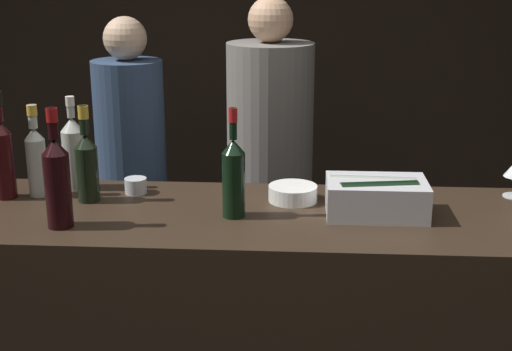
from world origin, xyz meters
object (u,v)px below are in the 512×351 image
(champagne_bottle, at_px, (87,163))
(candle_votive, at_px, (136,186))
(red_wine_bottle_tall, at_px, (57,179))
(ice_bin_with_bottles, at_px, (376,196))
(rose_wine_bottle, at_px, (36,158))
(person_blond_tee, at_px, (132,163))
(person_in_hoodie, at_px, (269,161))
(white_wine_bottle, at_px, (74,151))
(red_wine_bottle_burgundy, at_px, (234,175))
(red_wine_bottle_black_foil, at_px, (3,155))
(bowl_white, at_px, (293,193))

(champagne_bottle, bearing_deg, candle_votive, 33.21)
(red_wine_bottle_tall, bearing_deg, champagne_bottle, 86.03)
(ice_bin_with_bottles, relative_size, champagne_bottle, 0.97)
(rose_wine_bottle, bearing_deg, person_blond_tee, 85.28)
(person_blond_tee, bearing_deg, person_in_hoodie, 116.61)
(rose_wine_bottle, bearing_deg, white_wine_bottle, 40.62)
(person_blond_tee, bearing_deg, red_wine_bottle_tall, 37.11)
(red_wine_bottle_burgundy, distance_m, person_blond_tee, 1.40)
(person_in_hoodie, bearing_deg, person_blond_tee, 10.92)
(red_wine_bottle_tall, distance_m, white_wine_bottle, 0.40)
(champagne_bottle, bearing_deg, person_blond_tee, 95.86)
(candle_votive, relative_size, red_wine_bottle_burgundy, 0.22)
(rose_wine_bottle, height_order, red_wine_bottle_tall, red_wine_bottle_tall)
(red_wine_bottle_burgundy, distance_m, red_wine_bottle_tall, 0.55)
(red_wine_bottle_black_foil, height_order, rose_wine_bottle, red_wine_bottle_black_foil)
(person_in_hoodie, distance_m, person_blond_tee, 0.70)
(bowl_white, height_order, person_blond_tee, person_blond_tee)
(bowl_white, height_order, candle_votive, same)
(candle_votive, height_order, champagne_bottle, champagne_bottle)
(red_wine_bottle_burgundy, relative_size, person_in_hoodie, 0.21)
(red_wine_bottle_burgundy, bearing_deg, candle_votive, 149.82)
(bowl_white, distance_m, rose_wine_bottle, 0.92)
(person_in_hoodie, bearing_deg, white_wine_bottle, 69.26)
(rose_wine_bottle, xyz_separation_m, white_wine_bottle, (0.11, 0.09, 0.00))
(ice_bin_with_bottles, bearing_deg, rose_wine_bottle, 173.85)
(red_wine_bottle_black_foil, relative_size, rose_wine_bottle, 1.16)
(red_wine_bottle_burgundy, xyz_separation_m, rose_wine_bottle, (-0.72, 0.17, -0.00))
(champagne_bottle, height_order, person_blond_tee, person_blond_tee)
(ice_bin_with_bottles, xyz_separation_m, white_wine_bottle, (-1.08, 0.22, 0.08))
(red_wine_bottle_tall, bearing_deg, white_wine_bottle, 100.38)
(bowl_white, xyz_separation_m, champagne_bottle, (-0.71, -0.05, 0.11))
(candle_votive, relative_size, champagne_bottle, 0.24)
(ice_bin_with_bottles, distance_m, white_wine_bottle, 1.10)
(bowl_white, relative_size, person_in_hoodie, 0.10)
(champagne_bottle, relative_size, white_wine_bottle, 0.99)
(bowl_white, height_order, red_wine_bottle_tall, red_wine_bottle_tall)
(red_wine_bottle_black_foil, xyz_separation_m, rose_wine_bottle, (0.10, 0.03, -0.02))
(bowl_white, distance_m, red_wine_bottle_tall, 0.80)
(person_in_hoodie, height_order, person_blond_tee, person_in_hoodie)
(bowl_white, height_order, champagne_bottle, champagne_bottle)
(bowl_white, height_order, white_wine_bottle, white_wine_bottle)
(red_wine_bottle_burgundy, bearing_deg, ice_bin_with_bottles, 5.57)
(candle_votive, distance_m, person_blond_tee, 1.04)
(white_wine_bottle, bearing_deg, champagne_bottle, -57.44)
(red_wine_bottle_black_foil, bearing_deg, ice_bin_with_bottles, -4.13)
(red_wine_bottle_black_foil, distance_m, rose_wine_bottle, 0.11)
(red_wine_bottle_tall, bearing_deg, ice_bin_with_bottles, 9.79)
(red_wine_bottle_burgundy, relative_size, white_wine_bottle, 1.06)
(candle_votive, distance_m, red_wine_bottle_black_foil, 0.47)
(champagne_bottle, bearing_deg, person_in_hoodie, 59.62)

